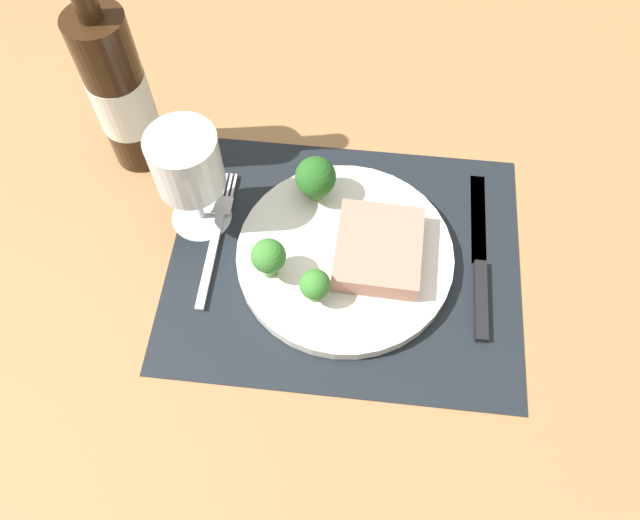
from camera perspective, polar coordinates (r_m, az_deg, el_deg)
name	(u,v)px	position (r cm, az deg, el deg)	size (l,w,h in cm)	color
ground_plane	(344,266)	(75.86, 2.20, -0.56)	(140.00, 110.00, 3.00)	#996D42
placemat	(344,259)	(74.42, 2.24, 0.06)	(41.32, 33.48, 0.30)	black
plate	(345,255)	(73.60, 2.27, 0.42)	(25.41, 25.41, 1.60)	silver
steak	(378,250)	(71.72, 5.34, 0.94)	(9.67, 10.97, 2.74)	tan
broccoli_front_edge	(269,257)	(68.72, -4.70, 0.27)	(3.90, 3.90, 5.66)	#5B8942
broccoli_center	(315,285)	(67.57, -0.45, -2.30)	(3.43, 3.43, 4.72)	#6B994C
broccoli_back_left	(316,178)	(74.48, -0.41, 7.51)	(4.89, 4.89, 6.03)	#5B8942
fork	(216,235)	(76.65, -9.47, 2.23)	(2.40, 19.20, 0.50)	silver
knife	(480,266)	(75.76, 14.36, -0.56)	(1.80, 23.00, 0.80)	black
wine_bottle	(119,91)	(78.96, -17.81, 14.45)	(6.90, 6.90, 31.11)	#331E0F
wine_glass	(187,167)	(71.13, -11.98, 8.29)	(7.87, 7.87, 14.52)	silver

